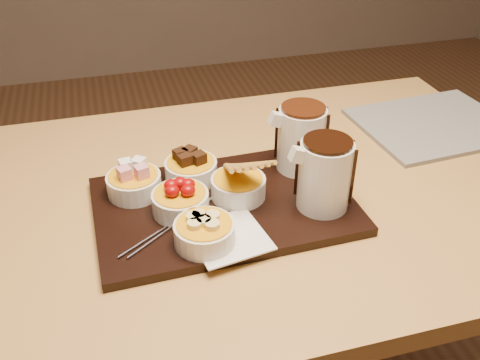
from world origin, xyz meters
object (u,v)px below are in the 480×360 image
object	(u,v)px
pitcher_dark_chocolate	(325,175)
pitcher_milk_chocolate	(301,139)
serving_board	(224,206)
bowl_strawberries	(181,202)
dining_table	(252,228)
newspaper	(434,124)

from	to	relation	value
pitcher_dark_chocolate	pitcher_milk_chocolate	distance (m)	0.13
serving_board	pitcher_dark_chocolate	size ratio (longest dim) A/B	3.64
pitcher_milk_chocolate	bowl_strawberries	bearing A→B (deg)	-163.61
dining_table	bowl_strawberries	bearing A→B (deg)	-158.27
serving_board	newspaper	size ratio (longest dim) A/B	1.35
dining_table	bowl_strawberries	xyz separation A→B (m)	(-0.15, -0.06, 0.14)
dining_table	pitcher_milk_chocolate	world-z (taller)	pitcher_milk_chocolate
newspaper	pitcher_dark_chocolate	bearing A→B (deg)	-152.04
pitcher_dark_chocolate	newspaper	distance (m)	0.46
bowl_strawberries	newspaper	distance (m)	0.66
bowl_strawberries	pitcher_milk_chocolate	xyz separation A→B (m)	(0.25, 0.08, 0.04)
dining_table	pitcher_milk_chocolate	xyz separation A→B (m)	(0.10, 0.02, 0.18)
pitcher_dark_chocolate	newspaper	xyz separation A→B (m)	(0.38, 0.24, -0.08)
serving_board	pitcher_dark_chocolate	xyz separation A→B (m)	(0.17, -0.06, 0.07)
pitcher_milk_chocolate	newspaper	distance (m)	0.40
bowl_strawberries	pitcher_milk_chocolate	distance (m)	0.27
serving_board	pitcher_milk_chocolate	xyz separation A→B (m)	(0.17, 0.07, 0.07)
serving_board	pitcher_milk_chocolate	bearing A→B (deg)	21.80
dining_table	pitcher_milk_chocolate	distance (m)	0.21
serving_board	pitcher_milk_chocolate	world-z (taller)	pitcher_milk_chocolate
dining_table	pitcher_dark_chocolate	bearing A→B (deg)	-48.41
dining_table	pitcher_dark_chocolate	distance (m)	0.23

